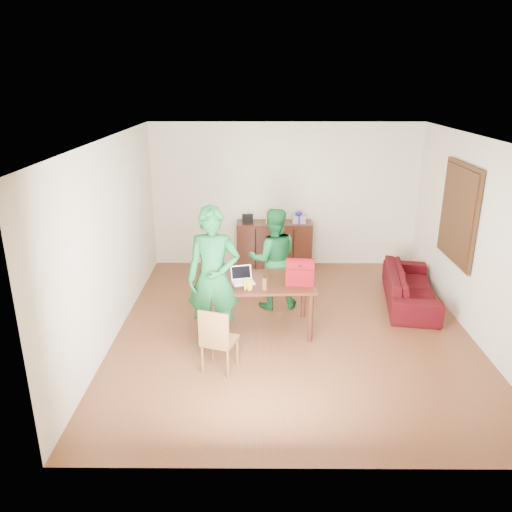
{
  "coord_description": "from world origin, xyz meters",
  "views": [
    {
      "loc": [
        -0.49,
        -6.46,
        3.42
      ],
      "look_at": [
        -0.53,
        0.19,
        1.05
      ],
      "focal_mm": 35.0,
      "sensor_mm": 36.0,
      "label": 1
    }
  ],
  "objects_px": {
    "person_far": "(273,259)",
    "table": "(256,287)",
    "chair": "(219,352)",
    "bottle": "(265,283)",
    "sofa": "(410,287)",
    "laptop": "(243,280)",
    "person_near": "(213,278)",
    "red_bag": "(300,274)"
  },
  "relations": [
    {
      "from": "chair",
      "to": "person_near",
      "type": "bearing_deg",
      "value": 118.31
    },
    {
      "from": "chair",
      "to": "laptop",
      "type": "xyz_separation_m",
      "value": [
        0.27,
        0.99,
        0.55
      ]
    },
    {
      "from": "person_near",
      "to": "bottle",
      "type": "distance_m",
      "value": 0.69
    },
    {
      "from": "chair",
      "to": "sofa",
      "type": "distance_m",
      "value": 3.55
    },
    {
      "from": "table",
      "to": "chair",
      "type": "height_order",
      "value": "chair"
    },
    {
      "from": "bottle",
      "to": "sofa",
      "type": "xyz_separation_m",
      "value": [
        2.36,
        1.27,
        -0.58
      ]
    },
    {
      "from": "sofa",
      "to": "table",
      "type": "bearing_deg",
      "value": 120.14
    },
    {
      "from": "table",
      "to": "red_bag",
      "type": "relative_size",
      "value": 4.28
    },
    {
      "from": "chair",
      "to": "person_far",
      "type": "bearing_deg",
      "value": 87.86
    },
    {
      "from": "table",
      "to": "person_near",
      "type": "distance_m",
      "value": 0.75
    },
    {
      "from": "person_far",
      "to": "red_bag",
      "type": "xyz_separation_m",
      "value": [
        0.34,
        -0.9,
        0.1
      ]
    },
    {
      "from": "person_far",
      "to": "sofa",
      "type": "height_order",
      "value": "person_far"
    },
    {
      "from": "chair",
      "to": "red_bag",
      "type": "height_order",
      "value": "red_bag"
    },
    {
      "from": "chair",
      "to": "person_near",
      "type": "relative_size",
      "value": 0.44
    },
    {
      "from": "table",
      "to": "laptop",
      "type": "height_order",
      "value": "laptop"
    },
    {
      "from": "chair",
      "to": "person_far",
      "type": "height_order",
      "value": "person_far"
    },
    {
      "from": "bottle",
      "to": "chair",
      "type": "bearing_deg",
      "value": -127.22
    },
    {
      "from": "bottle",
      "to": "sofa",
      "type": "relative_size",
      "value": 0.1
    },
    {
      "from": "bottle",
      "to": "red_bag",
      "type": "height_order",
      "value": "red_bag"
    },
    {
      "from": "bottle",
      "to": "red_bag",
      "type": "distance_m",
      "value": 0.53
    },
    {
      "from": "chair",
      "to": "bottle",
      "type": "xyz_separation_m",
      "value": [
        0.56,
        0.74,
        0.61
      ]
    },
    {
      "from": "laptop",
      "to": "bottle",
      "type": "xyz_separation_m",
      "value": [
        0.29,
        -0.25,
        0.05
      ]
    },
    {
      "from": "table",
      "to": "chair",
      "type": "distance_m",
      "value": 1.22
    },
    {
      "from": "person_far",
      "to": "table",
      "type": "bearing_deg",
      "value": 65.7
    },
    {
      "from": "table",
      "to": "chair",
      "type": "bearing_deg",
      "value": -115.07
    },
    {
      "from": "red_bag",
      "to": "person_near",
      "type": "bearing_deg",
      "value": -160.06
    },
    {
      "from": "chair",
      "to": "sofa",
      "type": "relative_size",
      "value": 0.46
    },
    {
      "from": "table",
      "to": "sofa",
      "type": "height_order",
      "value": "table"
    },
    {
      "from": "chair",
      "to": "sofa",
      "type": "height_order",
      "value": "chair"
    },
    {
      "from": "red_bag",
      "to": "sofa",
      "type": "height_order",
      "value": "red_bag"
    },
    {
      "from": "person_far",
      "to": "sofa",
      "type": "xyz_separation_m",
      "value": [
        2.22,
        0.15,
        -0.52
      ]
    },
    {
      "from": "table",
      "to": "laptop",
      "type": "relative_size",
      "value": 4.96
    },
    {
      "from": "chair",
      "to": "bottle",
      "type": "bearing_deg",
      "value": 71.4
    },
    {
      "from": "person_far",
      "to": "chair",
      "type": "bearing_deg",
      "value": 63.1
    },
    {
      "from": "person_near",
      "to": "red_bag",
      "type": "bearing_deg",
      "value": 17.91
    },
    {
      "from": "table",
      "to": "laptop",
      "type": "distance_m",
      "value": 0.23
    },
    {
      "from": "red_bag",
      "to": "sofa",
      "type": "bearing_deg",
      "value": 33.79
    },
    {
      "from": "person_far",
      "to": "red_bag",
      "type": "distance_m",
      "value": 0.96
    },
    {
      "from": "person_near",
      "to": "bottle",
      "type": "height_order",
      "value": "person_near"
    },
    {
      "from": "person_near",
      "to": "person_far",
      "type": "relative_size",
      "value": 1.21
    },
    {
      "from": "table",
      "to": "person_far",
      "type": "bearing_deg",
      "value": 69.4
    },
    {
      "from": "red_bag",
      "to": "sofa",
      "type": "distance_m",
      "value": 2.24
    }
  ]
}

